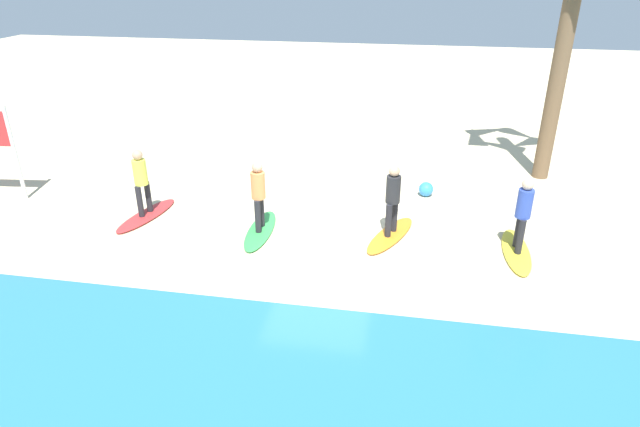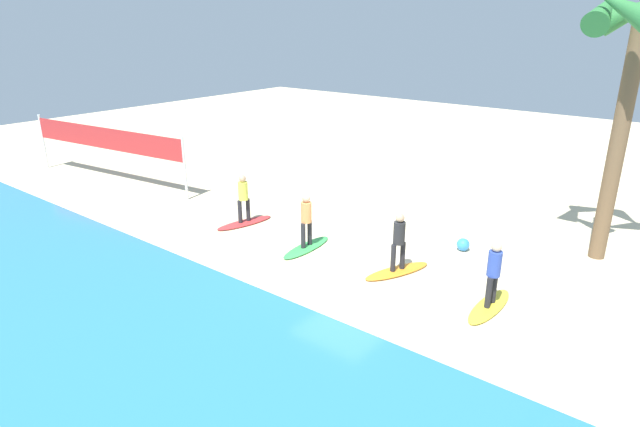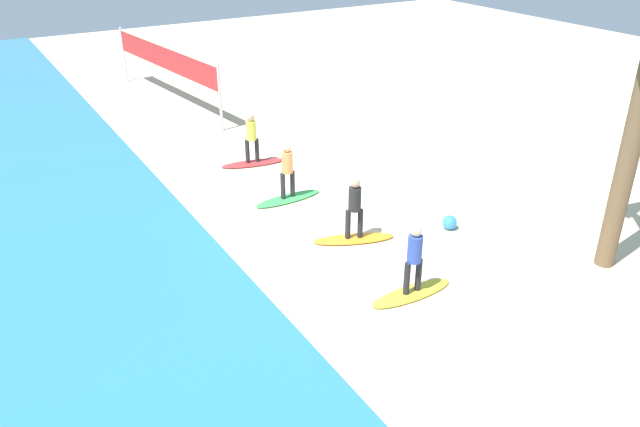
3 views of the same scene
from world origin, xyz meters
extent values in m
plane|color=beige|center=(0.00, 0.00, 0.00)|extent=(60.00, 60.00, 0.00)
ellipsoid|color=yellow|center=(-4.38, 0.19, 0.04)|extent=(0.58, 2.10, 0.09)
cylinder|color=#232328|center=(-4.38, 0.35, 0.48)|extent=(0.14, 0.14, 0.78)
cylinder|color=#232328|center=(-4.38, 0.03, 0.48)|extent=(0.14, 0.14, 0.78)
cylinder|color=#334CAD|center=(-4.38, 0.19, 1.18)|extent=(0.32, 0.32, 0.62)
sphere|color=beige|center=(-4.38, 0.19, 1.61)|extent=(0.24, 0.24, 0.24)
ellipsoid|color=orange|center=(-1.65, -0.09, 0.04)|extent=(1.29, 2.16, 0.09)
cylinder|color=#232328|center=(-1.59, 0.06, 0.48)|extent=(0.14, 0.14, 0.78)
cylinder|color=#232328|center=(-1.71, -0.24, 0.48)|extent=(0.14, 0.14, 0.78)
cylinder|color=#262628|center=(-1.65, -0.09, 1.18)|extent=(0.32, 0.32, 0.62)
sphere|color=tan|center=(-1.65, -0.09, 1.61)|extent=(0.24, 0.24, 0.24)
ellipsoid|color=green|center=(1.35, 0.21, 0.04)|extent=(0.64, 2.12, 0.09)
cylinder|color=#232328|center=(1.34, 0.37, 0.48)|extent=(0.14, 0.14, 0.78)
cylinder|color=#232328|center=(1.35, 0.05, 0.48)|extent=(0.14, 0.14, 0.78)
cylinder|color=#E58C4C|center=(1.35, 0.21, 1.18)|extent=(0.32, 0.32, 0.62)
sphere|color=tan|center=(1.35, 0.21, 1.61)|extent=(0.24, 0.24, 0.24)
ellipsoid|color=red|center=(4.33, -0.09, 0.04)|extent=(0.99, 2.17, 0.09)
cylinder|color=#232328|center=(4.37, 0.07, 0.48)|extent=(0.14, 0.14, 0.78)
cylinder|color=#232328|center=(4.30, -0.24, 0.48)|extent=(0.14, 0.14, 0.78)
cylinder|color=#E0E04C|center=(4.33, -0.09, 1.18)|extent=(0.32, 0.32, 0.62)
sphere|color=tan|center=(4.33, -0.09, 1.61)|extent=(0.24, 0.24, 0.24)
cylinder|color=silver|center=(7.99, -0.57, 1.25)|extent=(0.10, 0.10, 2.50)
cylinder|color=silver|center=(16.93, 0.52, 1.25)|extent=(0.10, 0.10, 2.50)
cube|color=red|center=(12.46, -0.02, 1.90)|extent=(8.94, 1.11, 0.90)
cylinder|color=brown|center=(-5.71, -4.63, 3.28)|extent=(0.44, 0.44, 6.57)
cone|color=#2D7538|center=(-4.81, -4.63, 6.82)|extent=(0.70, 1.93, 1.40)
cone|color=#2D7538|center=(-5.43, -3.77, 6.82)|extent=(2.05, 1.26, 1.40)
cone|color=#2D7538|center=(-5.43, -5.48, 6.82)|extent=(2.05, 1.26, 1.40)
sphere|color=#338CE5|center=(-2.43, -2.61, 0.19)|extent=(0.39, 0.39, 0.39)
camera|label=1|loc=(-2.00, 11.05, 5.84)|focal=30.55mm
camera|label=2|loc=(-8.17, 11.58, 6.56)|focal=29.86mm
camera|label=3|loc=(-13.39, 7.96, 7.95)|focal=35.51mm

